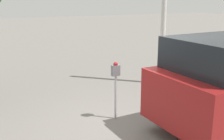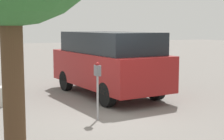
# 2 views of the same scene
# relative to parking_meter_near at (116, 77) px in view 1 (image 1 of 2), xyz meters

# --- Properties ---
(ground_plane) EXTENTS (80.00, 80.00, 0.00)m
(ground_plane) POSITION_rel_parking_meter_near_xyz_m (0.12, -0.37, -1.06)
(ground_plane) COLOR slate
(parking_meter_near) EXTENTS (0.20, 0.11, 1.44)m
(parking_meter_near) POSITION_rel_parking_meter_near_xyz_m (0.00, 0.00, 0.00)
(parking_meter_near) COLOR #9E9EA3
(parking_meter_near) RESTS_ON ground
(lamp_post) EXTENTS (0.44, 0.44, 5.57)m
(lamp_post) POSITION_rel_parking_meter_near_xyz_m (2.77, 1.95, 0.83)
(lamp_post) COLOR beige
(lamp_post) RESTS_ON ground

